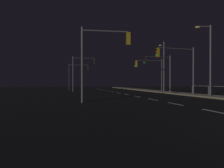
{
  "coord_description": "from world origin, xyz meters",
  "views": [
    {
      "loc": [
        -7.6,
        -4.52,
        1.51
      ],
      "look_at": [
        -0.32,
        27.8,
        1.26
      ],
      "focal_mm": 34.11,
      "sensor_mm": 36.0,
      "label": 1
    }
  ],
  "objects_px": {
    "street_lamp_corner": "(163,62)",
    "street_lamp_far_end": "(208,54)",
    "traffic_light_near_right": "(83,67)",
    "traffic_light_overhead_east": "(149,68)",
    "traffic_light_far_center": "(78,72)",
    "traffic_light_mid_right": "(177,60)",
    "traffic_light_near_left": "(158,66)",
    "traffic_light_mid_left": "(103,50)"
  },
  "relations": [
    {
      "from": "street_lamp_corner",
      "to": "street_lamp_far_end",
      "type": "bearing_deg",
      "value": -91.61
    },
    {
      "from": "traffic_light_mid_right",
      "to": "street_lamp_corner",
      "type": "distance_m",
      "value": 9.2
    },
    {
      "from": "traffic_light_overhead_east",
      "to": "street_lamp_far_end",
      "type": "height_order",
      "value": "street_lamp_far_end"
    },
    {
      "from": "traffic_light_overhead_east",
      "to": "traffic_light_mid_left",
      "type": "bearing_deg",
      "value": -124.5
    },
    {
      "from": "traffic_light_near_right",
      "to": "street_lamp_far_end",
      "type": "height_order",
      "value": "street_lamp_far_end"
    },
    {
      "from": "traffic_light_near_right",
      "to": "traffic_light_far_center",
      "type": "height_order",
      "value": "traffic_light_near_right"
    },
    {
      "from": "street_lamp_corner",
      "to": "traffic_light_overhead_east",
      "type": "bearing_deg",
      "value": -174.1
    },
    {
      "from": "traffic_light_near_left",
      "to": "traffic_light_mid_left",
      "type": "relative_size",
      "value": 0.89
    },
    {
      "from": "traffic_light_near_right",
      "to": "street_lamp_far_end",
      "type": "distance_m",
      "value": 19.08
    },
    {
      "from": "street_lamp_far_end",
      "to": "traffic_light_near_right",
      "type": "bearing_deg",
      "value": 127.22
    },
    {
      "from": "traffic_light_near_right",
      "to": "traffic_light_far_center",
      "type": "bearing_deg",
      "value": 93.76
    },
    {
      "from": "traffic_light_mid_right",
      "to": "traffic_light_near_left",
      "type": "bearing_deg",
      "value": 87.55
    },
    {
      "from": "traffic_light_mid_right",
      "to": "street_lamp_far_end",
      "type": "height_order",
      "value": "street_lamp_far_end"
    },
    {
      "from": "traffic_light_near_right",
      "to": "traffic_light_overhead_east",
      "type": "relative_size",
      "value": 1.16
    },
    {
      "from": "traffic_light_overhead_east",
      "to": "traffic_light_near_left",
      "type": "bearing_deg",
      "value": -91.7
    },
    {
      "from": "traffic_light_mid_left",
      "to": "street_lamp_far_end",
      "type": "bearing_deg",
      "value": 16.1
    },
    {
      "from": "street_lamp_far_end",
      "to": "traffic_light_near_left",
      "type": "bearing_deg",
      "value": 106.62
    },
    {
      "from": "traffic_light_overhead_east",
      "to": "traffic_light_far_center",
      "type": "xyz_separation_m",
      "value": [
        -9.85,
        10.13,
        -0.08
      ]
    },
    {
      "from": "traffic_light_overhead_east",
      "to": "traffic_light_far_center",
      "type": "relative_size",
      "value": 0.98
    },
    {
      "from": "traffic_light_mid_right",
      "to": "traffic_light_far_center",
      "type": "xyz_separation_m",
      "value": [
        -9.53,
        18.65,
        -0.41
      ]
    },
    {
      "from": "traffic_light_mid_right",
      "to": "traffic_light_overhead_east",
      "type": "xyz_separation_m",
      "value": [
        0.32,
        8.53,
        -0.33
      ]
    },
    {
      "from": "traffic_light_near_left",
      "to": "street_lamp_far_end",
      "type": "relative_size",
      "value": 0.69
    },
    {
      "from": "traffic_light_overhead_east",
      "to": "traffic_light_mid_right",
      "type": "bearing_deg",
      "value": -92.16
    },
    {
      "from": "traffic_light_mid_right",
      "to": "traffic_light_far_center",
      "type": "relative_size",
      "value": 1.06
    },
    {
      "from": "traffic_light_near_left",
      "to": "traffic_light_mid_left",
      "type": "distance_m",
      "value": 14.11
    },
    {
      "from": "traffic_light_overhead_east",
      "to": "traffic_light_mid_left",
      "type": "xyz_separation_m",
      "value": [
        -9.5,
        -13.83,
        0.36
      ]
    },
    {
      "from": "traffic_light_mid_right",
      "to": "traffic_light_near_left",
      "type": "distance_m",
      "value": 5.23
    },
    {
      "from": "traffic_light_far_center",
      "to": "traffic_light_mid_left",
      "type": "distance_m",
      "value": 23.96
    },
    {
      "from": "street_lamp_corner",
      "to": "traffic_light_mid_left",
      "type": "bearing_deg",
      "value": -130.11
    },
    {
      "from": "traffic_light_near_left",
      "to": "traffic_light_far_center",
      "type": "bearing_deg",
      "value": 125.96
    },
    {
      "from": "traffic_light_far_center",
      "to": "traffic_light_mid_left",
      "type": "relative_size",
      "value": 0.88
    },
    {
      "from": "traffic_light_near_left",
      "to": "traffic_light_mid_right",
      "type": "bearing_deg",
      "value": -92.45
    },
    {
      "from": "traffic_light_overhead_east",
      "to": "street_lamp_corner",
      "type": "xyz_separation_m",
      "value": [
        2.35,
        0.24,
        1.04
      ]
    },
    {
      "from": "traffic_light_mid_right",
      "to": "traffic_light_near_right",
      "type": "height_order",
      "value": "traffic_light_near_right"
    },
    {
      "from": "traffic_light_mid_left",
      "to": "street_lamp_corner",
      "type": "height_order",
      "value": "street_lamp_corner"
    },
    {
      "from": "traffic_light_overhead_east",
      "to": "traffic_light_far_center",
      "type": "bearing_deg",
      "value": 134.2
    },
    {
      "from": "traffic_light_mid_right",
      "to": "traffic_light_near_right",
      "type": "bearing_deg",
      "value": 124.74
    },
    {
      "from": "traffic_light_overhead_east",
      "to": "traffic_light_mid_left",
      "type": "relative_size",
      "value": 0.86
    },
    {
      "from": "traffic_light_near_left",
      "to": "street_lamp_far_end",
      "type": "xyz_separation_m",
      "value": [
        2.14,
        -7.18,
        0.79
      ]
    },
    {
      "from": "traffic_light_far_center",
      "to": "traffic_light_near_left",
      "type": "xyz_separation_m",
      "value": [
        9.75,
        -13.44,
        0.17
      ]
    },
    {
      "from": "traffic_light_near_right",
      "to": "street_lamp_corner",
      "type": "distance_m",
      "value": 12.66
    },
    {
      "from": "traffic_light_near_right",
      "to": "street_lamp_far_end",
      "type": "relative_size",
      "value": 0.78
    }
  ]
}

